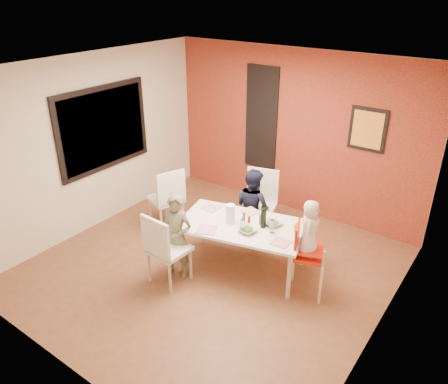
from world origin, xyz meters
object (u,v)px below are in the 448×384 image
Objects in this scene: high_chair at (305,253)px; child_far at (253,207)px; chair_far at (260,200)px; paper_towel_roll at (230,214)px; child_near at (177,236)px; chair_near at (164,247)px; dining_table at (242,228)px; wine_bottle at (263,218)px; chair_left at (168,196)px; toddler at (310,228)px.

high_chair is 1.32m from child_far.
chair_far is 0.89× the size of child_far.
chair_far is 3.96× the size of paper_towel_roll.
child_far is (0.36, 1.28, -0.00)m from child_near.
child_near is (-1.52, -0.66, 0.01)m from high_chair.
chair_near is 0.85× the size of child_far.
wine_bottle reaches higher than dining_table.
toddler reaches higher than chair_left.
paper_towel_roll is (0.47, 0.81, 0.26)m from chair_near.
child_far is at bearing 41.48° from high_chair.
dining_table is 1.74× the size of chair_far.
child_near is 4.46× the size of paper_towel_roll.
wine_bottle is at bearing 106.30° from chair_left.
child_far reaches higher than paper_towel_roll.
chair_far is 1.01m from wine_bottle.
high_chair is at bearing 107.74° from toddler.
wine_bottle reaches higher than paper_towel_roll.
child_far is (1.28, 0.45, 0.02)m from chair_left.
child_near is 4.23× the size of wine_bottle.
chair_far reaches higher than chair_left.
chair_far is at bearing 97.55° from paper_towel_roll.
dining_table is 0.87m from child_near.
child_far is at bearing 132.37° from wine_bottle.
toddler reaches higher than child_far.
chair_left is 2.44m from high_chair.
chair_left is 1.43m from paper_towel_roll.
chair_left is at bearing 69.09° from toddler.
chair_far is 1.03× the size of chair_left.
child_near is 0.76m from paper_towel_roll.
chair_left is 1.06× the size of high_chair.
paper_towel_roll is at bearing 98.85° from chair_left.
high_chair is at bearing -146.19° from chair_near.
chair_near is at bearing -119.84° from paper_towel_roll.
wine_bottle is at bearing 24.02° from child_near.
chair_left is at bearing 65.60° from high_chair.
wine_bottle is 1.05× the size of paper_towel_roll.
dining_table is at bearing 72.18° from high_chair.
chair_left is at bearing 171.96° from dining_table.
high_chair is at bearing 8.14° from child_near.
child_near reaches higher than dining_table.
chair_left reaches higher than dining_table.
chair_near is 0.99× the size of chair_left.
chair_far is 1.52m from toddler.
chair_near reaches higher than high_chair.
chair_left is 3.65× the size of wine_bottle.
child_near is at bearing -118.17° from chair_far.
chair_near is at bearing 60.21° from chair_left.
child_far is 4.46× the size of paper_towel_roll.
child_far is at bearing 45.62° from toddler.
dining_table is 0.91m from high_chair.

